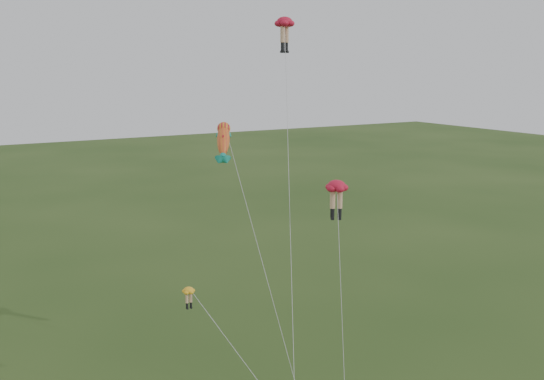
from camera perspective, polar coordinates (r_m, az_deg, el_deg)
legs_kite_red_high at (r=48.76m, az=1.20°, el=14.95°), size 9.13×15.81×24.53m
legs_kite_red_mid at (r=39.18m, az=6.10°, el=-0.13°), size 2.98×5.11×13.53m
legs_kite_yellow at (r=36.57m, az=-7.14°, el=-10.40°), size 4.77×4.99×7.92m
fish_kite at (r=38.53m, az=-4.55°, el=4.67°), size 3.40×7.30×17.44m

